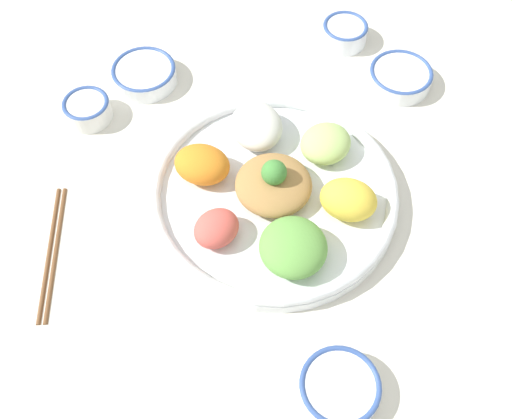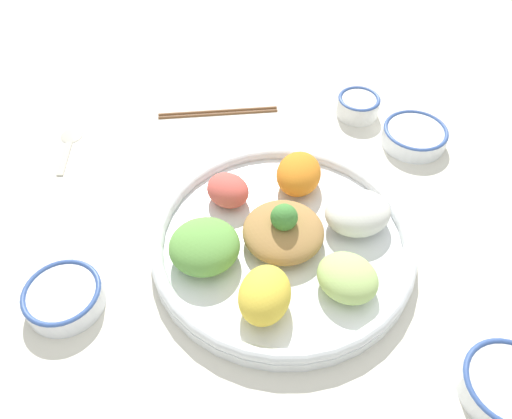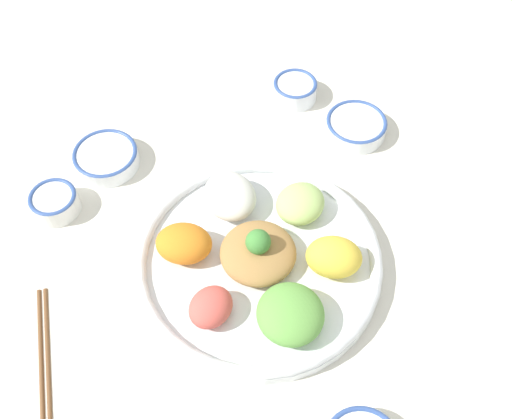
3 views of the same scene
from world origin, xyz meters
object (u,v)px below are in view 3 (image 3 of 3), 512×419
object	(u,v)px
salad_platter	(259,258)
rice_bowl_plain	(106,157)
chopsticks_pair_near	(44,358)
rice_bowl_blue	(356,126)
sauce_bowl_dark	(54,202)
sauce_bowl_red	(295,89)

from	to	relation	value
salad_platter	rice_bowl_plain	world-z (taller)	salad_platter
rice_bowl_plain	chopsticks_pair_near	size ratio (longest dim) A/B	0.50
rice_bowl_blue	sauce_bowl_dark	world-z (taller)	sauce_bowl_dark
salad_platter	chopsticks_pair_near	distance (m)	0.35
salad_platter	rice_bowl_blue	bearing A→B (deg)	-147.22
sauce_bowl_red	chopsticks_pair_near	distance (m)	0.67
salad_platter	sauce_bowl_red	world-z (taller)	salad_platter
salad_platter	chopsticks_pair_near	bearing A→B (deg)	1.30
sauce_bowl_dark	rice_bowl_plain	world-z (taller)	sauce_bowl_dark
rice_bowl_plain	sauce_bowl_dark	bearing A→B (deg)	29.50
sauce_bowl_red	sauce_bowl_dark	size ratio (longest dim) A/B	1.06
sauce_bowl_red	sauce_bowl_dark	bearing A→B (deg)	7.95
salad_platter	chopsticks_pair_near	world-z (taller)	salad_platter
sauce_bowl_red	rice_bowl_blue	world-z (taller)	sauce_bowl_red
rice_bowl_blue	rice_bowl_plain	size ratio (longest dim) A/B	0.98
salad_platter	sauce_bowl_dark	size ratio (longest dim) A/B	4.88
rice_bowl_blue	rice_bowl_plain	xyz separation A→B (m)	(0.45, -0.13, -0.00)
chopsticks_pair_near	sauce_bowl_dark	bearing A→B (deg)	173.55
sauce_bowl_red	rice_bowl_blue	size ratio (longest dim) A/B	0.75
salad_platter	rice_bowl_blue	xyz separation A→B (m)	(-0.29, -0.19, -0.01)
sauce_bowl_dark	rice_bowl_plain	bearing A→B (deg)	-150.50
salad_platter	sauce_bowl_dark	distance (m)	0.37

